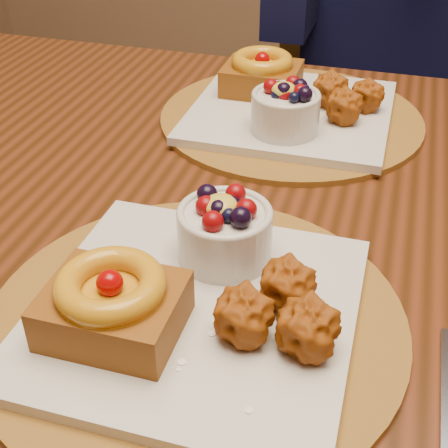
% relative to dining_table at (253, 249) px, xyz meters
% --- Properties ---
extents(dining_table, '(1.60, 0.90, 0.76)m').
position_rel_dining_table_xyz_m(dining_table, '(0.00, 0.00, 0.00)').
color(dining_table, '#321909').
rests_on(dining_table, ground).
extents(place_setting_near, '(0.38, 0.38, 0.09)m').
position_rel_dining_table_xyz_m(place_setting_near, '(-0.00, -0.21, 0.10)').
color(place_setting_near, brown).
rests_on(place_setting_near, dining_table).
extents(place_setting_far, '(0.38, 0.38, 0.09)m').
position_rel_dining_table_xyz_m(place_setting_far, '(-0.00, 0.21, 0.10)').
color(place_setting_far, brown).
rests_on(place_setting_far, dining_table).
extents(chair_far, '(0.55, 0.55, 0.99)m').
position_rel_dining_table_xyz_m(chair_far, '(0.08, 0.93, -0.13)').
color(chair_far, black).
rests_on(chair_far, ground).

